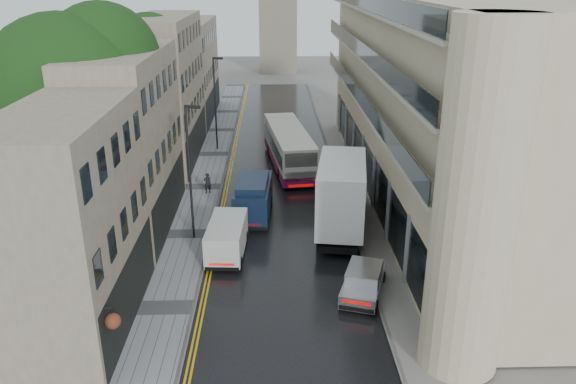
{
  "coord_description": "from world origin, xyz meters",
  "views": [
    {
      "loc": [
        -0.63,
        -12.65,
        15.32
      ],
      "look_at": [
        0.27,
        18.0,
        3.31
      ],
      "focal_mm": 35.0,
      "sensor_mm": 36.0,
      "label": 1
    }
  ],
  "objects_px": {
    "silver_hatchback": "(342,293)",
    "lamp_post_far": "(215,104)",
    "navy_van": "(235,207)",
    "tree_far": "(129,93)",
    "white_lorry": "(319,207)",
    "white_van": "(207,251)",
    "pedestrian": "(207,183)",
    "tree_near": "(71,125)",
    "cream_bus": "(280,161)",
    "lamp_post_near": "(190,174)"
  },
  "relations": [
    {
      "from": "navy_van",
      "to": "pedestrian",
      "type": "bearing_deg",
      "value": 115.36
    },
    {
      "from": "white_lorry",
      "to": "pedestrian",
      "type": "relative_size",
      "value": 5.98
    },
    {
      "from": "cream_bus",
      "to": "tree_far",
      "type": "bearing_deg",
      "value": 154.32
    },
    {
      "from": "tree_far",
      "to": "pedestrian",
      "type": "distance_m",
      "value": 10.98
    },
    {
      "from": "navy_van",
      "to": "pedestrian",
      "type": "height_order",
      "value": "navy_van"
    },
    {
      "from": "lamp_post_far",
      "to": "silver_hatchback",
      "type": "bearing_deg",
      "value": -58.66
    },
    {
      "from": "lamp_post_near",
      "to": "lamp_post_far",
      "type": "bearing_deg",
      "value": 103.32
    },
    {
      "from": "navy_van",
      "to": "lamp_post_far",
      "type": "xyz_separation_m",
      "value": [
        -2.67,
        17.2,
        2.84
      ]
    },
    {
      "from": "white_lorry",
      "to": "silver_hatchback",
      "type": "height_order",
      "value": "white_lorry"
    },
    {
      "from": "cream_bus",
      "to": "white_lorry",
      "type": "distance_m",
      "value": 11.36
    },
    {
      "from": "white_lorry",
      "to": "white_van",
      "type": "bearing_deg",
      "value": -147.74
    },
    {
      "from": "silver_hatchback",
      "to": "navy_van",
      "type": "height_order",
      "value": "navy_van"
    },
    {
      "from": "tree_near",
      "to": "navy_van",
      "type": "xyz_separation_m",
      "value": [
        9.45,
        0.24,
        -5.52
      ]
    },
    {
      "from": "pedestrian",
      "to": "white_van",
      "type": "bearing_deg",
      "value": 72.28
    },
    {
      "from": "white_van",
      "to": "tree_near",
      "type": "bearing_deg",
      "value": 151.9
    },
    {
      "from": "white_lorry",
      "to": "cream_bus",
      "type": "bearing_deg",
      "value": 109.44
    },
    {
      "from": "tree_near",
      "to": "navy_van",
      "type": "distance_m",
      "value": 10.95
    },
    {
      "from": "tree_near",
      "to": "pedestrian",
      "type": "distance_m",
      "value": 11.18
    },
    {
      "from": "lamp_post_near",
      "to": "tree_far",
      "type": "bearing_deg",
      "value": 127.67
    },
    {
      "from": "lamp_post_near",
      "to": "cream_bus",
      "type": "bearing_deg",
      "value": 74.82
    },
    {
      "from": "white_lorry",
      "to": "lamp_post_near",
      "type": "height_order",
      "value": "lamp_post_near"
    },
    {
      "from": "cream_bus",
      "to": "pedestrian",
      "type": "bearing_deg",
      "value": -160.16
    },
    {
      "from": "tree_far",
      "to": "navy_van",
      "type": "height_order",
      "value": "tree_far"
    },
    {
      "from": "cream_bus",
      "to": "white_van",
      "type": "bearing_deg",
      "value": -114.1
    },
    {
      "from": "silver_hatchback",
      "to": "lamp_post_far",
      "type": "height_order",
      "value": "lamp_post_far"
    },
    {
      "from": "cream_bus",
      "to": "silver_hatchback",
      "type": "distance_m",
      "value": 18.26
    },
    {
      "from": "tree_far",
      "to": "white_van",
      "type": "height_order",
      "value": "tree_far"
    },
    {
      "from": "silver_hatchback",
      "to": "navy_van",
      "type": "distance_m",
      "value": 10.97
    },
    {
      "from": "white_lorry",
      "to": "lamp_post_near",
      "type": "distance_m",
      "value": 7.87
    },
    {
      "from": "pedestrian",
      "to": "cream_bus",
      "type": "bearing_deg",
      "value": -176.45
    },
    {
      "from": "tree_far",
      "to": "lamp_post_near",
      "type": "bearing_deg",
      "value": -64.99
    },
    {
      "from": "white_van",
      "to": "lamp_post_far",
      "type": "xyz_separation_m",
      "value": [
        -1.42,
        22.45,
        3.21
      ]
    },
    {
      "from": "tree_near",
      "to": "white_lorry",
      "type": "relative_size",
      "value": 1.51
    },
    {
      "from": "white_lorry",
      "to": "tree_near",
      "type": "bearing_deg",
      "value": 179.93
    },
    {
      "from": "tree_near",
      "to": "pedestrian",
      "type": "bearing_deg",
      "value": 41.28
    },
    {
      "from": "cream_bus",
      "to": "pedestrian",
      "type": "distance_m",
      "value": 6.08
    },
    {
      "from": "navy_van",
      "to": "lamp_post_near",
      "type": "height_order",
      "value": "lamp_post_near"
    },
    {
      "from": "cream_bus",
      "to": "silver_hatchback",
      "type": "height_order",
      "value": "cream_bus"
    },
    {
      "from": "silver_hatchback",
      "to": "pedestrian",
      "type": "distance_m",
      "value": 17.32
    },
    {
      "from": "silver_hatchback",
      "to": "lamp_post_far",
      "type": "distance_m",
      "value": 28.04
    },
    {
      "from": "tree_far",
      "to": "white_van",
      "type": "distance_m",
      "value": 20.33
    },
    {
      "from": "tree_far",
      "to": "white_lorry",
      "type": "bearing_deg",
      "value": -46.69
    },
    {
      "from": "pedestrian",
      "to": "navy_van",
      "type": "bearing_deg",
      "value": 88.31
    },
    {
      "from": "silver_hatchback",
      "to": "lamp_post_far",
      "type": "relative_size",
      "value": 0.49
    },
    {
      "from": "white_van",
      "to": "pedestrian",
      "type": "bearing_deg",
      "value": 99.11
    },
    {
      "from": "tree_near",
      "to": "lamp_post_near",
      "type": "height_order",
      "value": "tree_near"
    },
    {
      "from": "lamp_post_far",
      "to": "cream_bus",
      "type": "bearing_deg",
      "value": -42.62
    },
    {
      "from": "cream_bus",
      "to": "navy_van",
      "type": "distance_m",
      "value": 9.21
    },
    {
      "from": "tree_far",
      "to": "white_lorry",
      "type": "xyz_separation_m",
      "value": [
        14.31,
        -15.18,
        -3.8
      ]
    },
    {
      "from": "cream_bus",
      "to": "silver_hatchback",
      "type": "relative_size",
      "value": 2.91
    }
  ]
}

